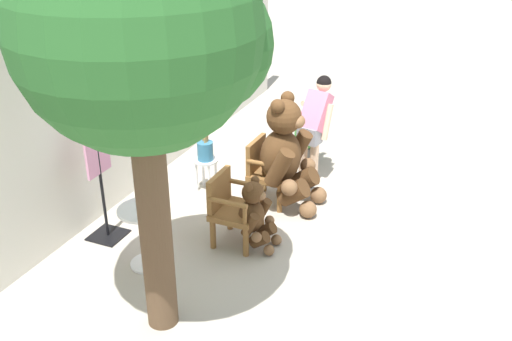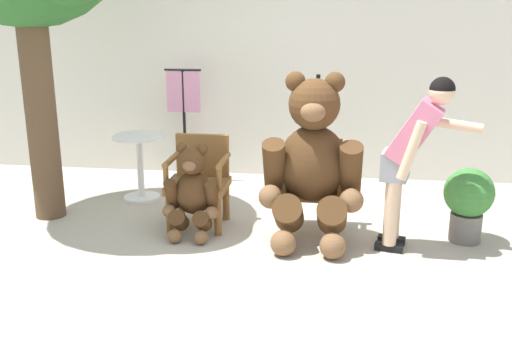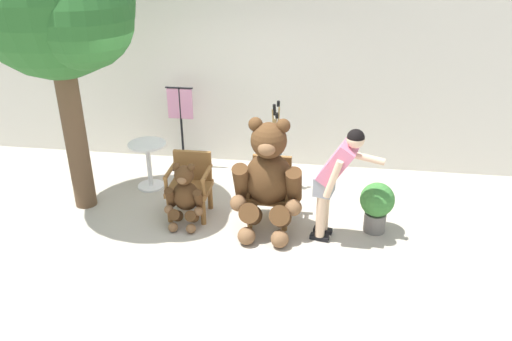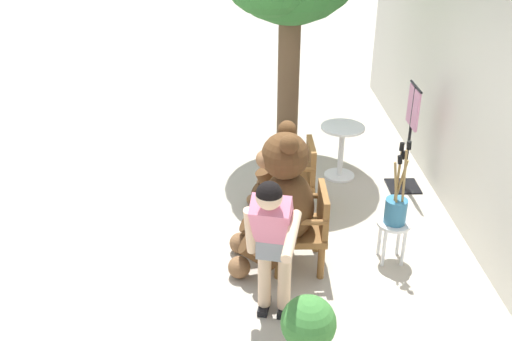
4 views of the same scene
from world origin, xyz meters
TOP-DOWN VIEW (x-y plane):
  - ground_plane at (0.00, 0.00)m, footprint 60.00×60.00m
  - back_wall at (0.00, 2.40)m, footprint 10.00×0.16m
  - wooden_chair_left at (-0.55, 0.51)m, footprint 0.56×0.52m
  - wooden_chair_right at (0.55, 0.51)m, footprint 0.57×0.53m
  - teddy_bear_large at (0.54, 0.24)m, footprint 0.91×0.86m
  - teddy_bear_small at (-0.55, 0.22)m, footprint 0.52×0.49m
  - person_visitor at (1.37, 0.14)m, footprint 0.85×0.48m
  - white_stool at (0.50, 1.41)m, footprint 0.34×0.34m
  - brush_bucket at (0.50, 1.41)m, footprint 0.22×0.22m
  - round_side_table at (-1.37, 1.17)m, footprint 0.56×0.56m
  - patio_tree at (-2.02, 0.47)m, footprint 2.07×1.98m
  - potted_plant at (1.93, 0.39)m, footprint 0.44×0.44m
  - clothing_display_stand at (-1.06, 1.95)m, footprint 0.44×0.40m

SIDE VIEW (x-z plane):
  - ground_plane at x=0.00m, z-range 0.00..0.00m
  - white_stool at x=0.50m, z-range 0.13..0.59m
  - potted_plant at x=1.93m, z-range 0.06..0.74m
  - teddy_bear_small at x=-0.55m, z-range -0.01..0.86m
  - round_side_table at x=-1.37m, z-range 0.09..0.81m
  - wooden_chair_left at x=-0.55m, z-range 0.03..0.89m
  - wooden_chair_right at x=0.55m, z-range 0.03..0.89m
  - brush_bucket at x=0.50m, z-range 0.19..1.10m
  - clothing_display_stand at x=-1.06m, z-range 0.04..1.40m
  - teddy_bear_large at x=0.54m, z-range -0.02..1.50m
  - person_visitor at x=1.37m, z-range 0.15..1.66m
  - back_wall at x=0.00m, z-range 0.00..2.80m
  - patio_tree at x=-2.02m, z-range 0.86..4.69m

